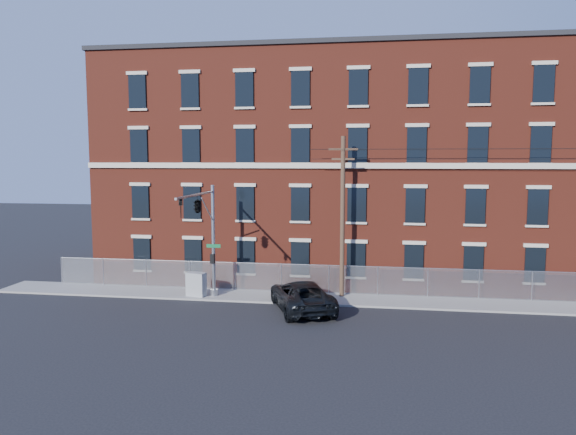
% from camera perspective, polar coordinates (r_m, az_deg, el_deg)
% --- Properties ---
extents(ground, '(140.00, 140.00, 0.00)m').
position_cam_1_polar(ground, '(29.84, 1.10, -10.88)').
color(ground, black).
rests_on(ground, ground).
extents(sidewalk, '(65.00, 3.00, 0.12)m').
position_cam_1_polar(sidewalk, '(35.37, 22.14, -8.52)').
color(sidewalk, gray).
rests_on(sidewalk, ground).
extents(mill_building, '(55.30, 14.32, 16.30)m').
position_cam_1_polar(mill_building, '(43.01, 19.83, 5.00)').
color(mill_building, maroon).
rests_on(mill_building, ground).
extents(chain_link_fence, '(59.06, 0.06, 1.85)m').
position_cam_1_polar(chain_link_fence, '(36.37, 21.73, -6.49)').
color(chain_link_fence, '#A5A8AD').
rests_on(chain_link_fence, ground).
extents(traffic_signal_mast, '(0.90, 6.75, 7.00)m').
position_cam_1_polar(traffic_signal_mast, '(32.17, -9.01, 0.09)').
color(traffic_signal_mast, '#9EA0A5').
rests_on(traffic_signal_mast, ground).
extents(utility_pole_near, '(1.80, 0.28, 10.00)m').
position_cam_1_polar(utility_pole_near, '(34.10, 5.70, 0.39)').
color(utility_pole_near, '#4E3727').
rests_on(utility_pole_near, ground).
extents(pickup_truck, '(4.88, 6.81, 1.72)m').
position_cam_1_polar(pickup_truck, '(31.93, 1.45, -8.14)').
color(pickup_truck, black).
rests_on(pickup_truck, ground).
extents(utility_cabinet, '(1.30, 0.84, 1.49)m').
position_cam_1_polar(utility_cabinet, '(35.14, -9.55, -6.89)').
color(utility_cabinet, '#919497').
rests_on(utility_cabinet, sidewalk).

